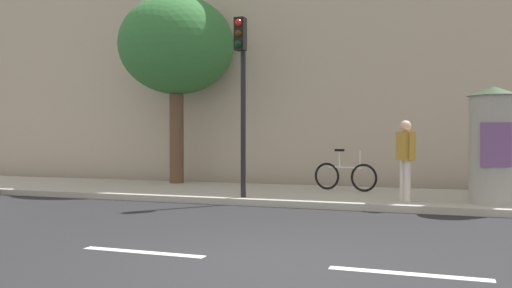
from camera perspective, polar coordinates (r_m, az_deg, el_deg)
ground_plane at (r=6.70m, az=0.88°, el=-12.59°), size 80.00×80.00×0.00m
sidewalk_curb at (r=13.42m, az=10.44°, el=-5.59°), size 36.00×4.00×0.15m
lane_markings at (r=6.70m, az=0.88°, el=-12.56°), size 25.80×0.16×0.01m
building_backdrop at (r=18.55m, az=12.90°, el=10.11°), size 36.00×5.00×9.17m
traffic_light at (r=12.31m, az=-1.57°, el=7.23°), size 0.24×0.45×4.14m
poster_column at (r=12.21m, az=24.15°, el=-0.02°), size 1.07×1.07×2.47m
street_tree at (r=16.69m, az=-8.54°, el=10.33°), size 3.52×3.52×5.73m
pedestrian_tallest at (r=13.84m, az=24.22°, el=-1.31°), size 0.58×0.48×1.55m
pedestrian_in_dark_shirt at (r=12.05m, az=15.76°, el=-0.96°), size 0.44×0.57×1.77m
bicycle_leaning at (r=14.14m, az=9.53°, el=-3.39°), size 1.73×0.50×1.09m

